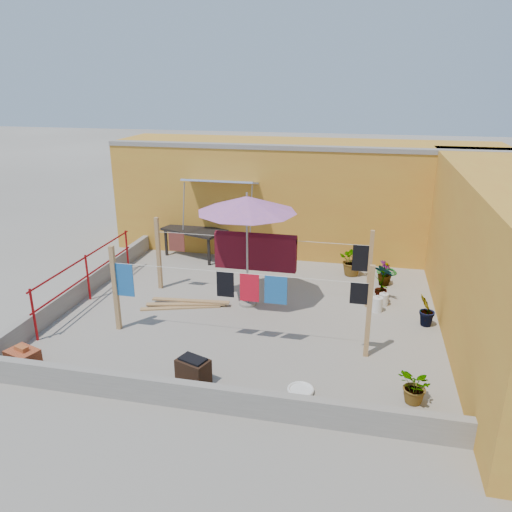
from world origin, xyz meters
name	(u,v)px	position (x,y,z in m)	size (l,w,h in m)	color
ground	(252,311)	(0.00, 0.00, 0.00)	(80.00, 80.00, 0.00)	#9E998E
wall_back	(303,196)	(0.50, 4.69, 1.61)	(11.00, 3.27, 3.21)	gold
parapet_front	(200,396)	(0.00, -3.58, 0.22)	(8.30, 0.16, 0.44)	gray
parapet_left	(85,286)	(-4.08, 0.00, 0.22)	(0.16, 7.30, 0.44)	gray
red_railing	(87,271)	(-3.85, -0.20, 0.72)	(0.05, 4.20, 1.10)	#9E0F13
clothesline_rig	(254,257)	(-0.07, 0.54, 1.08)	(5.09, 2.35, 1.80)	tan
patio_umbrella	(247,205)	(-0.17, 0.30, 2.34)	(2.69, 2.69, 2.61)	gray
outdoor_table	(194,232)	(-2.43, 3.20, 0.76)	(1.98, 1.44, 0.84)	black
brick_stack	(23,360)	(-3.41, -3.20, 0.20)	(0.63, 0.54, 0.47)	#994223
lumber_pile	(186,304)	(-1.52, -0.10, 0.06)	(1.92, 0.72, 0.12)	tan
brazier	(193,371)	(-0.34, -2.93, 0.23)	(0.62, 0.52, 0.48)	black
white_basin	(301,390)	(1.47, -2.82, 0.04)	(0.45, 0.45, 0.08)	silver
water_jug_a	(384,300)	(2.87, 0.94, 0.14)	(0.21, 0.21, 0.33)	silver
water_jug_b	(377,304)	(2.72, 0.59, 0.17)	(0.24, 0.24, 0.38)	silver
green_hose	(387,272)	(3.00, 3.06, 0.04)	(0.53, 0.53, 0.08)	#186E20
plant_back_a	(353,260)	(2.11, 2.71, 0.41)	(0.74, 0.64, 0.83)	#1A5317
plant_back_b	(385,273)	(2.90, 2.19, 0.31)	(0.35, 0.35, 0.63)	#1A5317
plant_right_a	(382,282)	(2.82, 1.23, 0.46)	(0.48, 0.32, 0.91)	#1A5317
plant_right_b	(427,310)	(3.70, 0.08, 0.36)	(0.40, 0.32, 0.73)	#1A5317
plant_right_c	(416,387)	(3.28, -2.71, 0.30)	(0.54, 0.47, 0.61)	#1A5317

